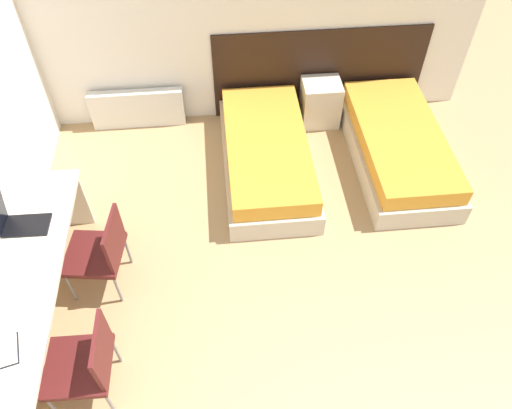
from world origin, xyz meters
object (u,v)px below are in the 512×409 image
bed_near_window (267,156)px  bed_near_door (398,147)px  nightstand (320,103)px  chair_near_laptop (100,250)px  chair_near_notebook (86,362)px  laptop (17,221)px

bed_near_window → bed_near_door: same height
bed_near_window → nightstand: (0.72, 0.77, 0.06)m
bed_near_door → nightstand: size_ratio=3.54×
nightstand → bed_near_door: bearing=-47.1°
nightstand → chair_near_laptop: (-2.28, -2.06, 0.20)m
chair_near_notebook → laptop: bearing=119.4°
chair_near_notebook → bed_near_window: bearing=56.7°
nightstand → laptop: size_ratio=1.46×
bed_near_door → bed_near_window: bearing=180.0°
bed_near_door → chair_near_notebook: 3.78m
chair_near_laptop → bed_near_door: bearing=31.1°
bed_near_door → chair_near_laptop: bearing=-156.8°
chair_near_laptop → chair_near_notebook: 0.99m
chair_near_laptop → laptop: size_ratio=2.27×
bed_near_window → nightstand: nightstand is taller
bed_near_door → chair_near_laptop: chair_near_laptop is taller
bed_near_door → chair_near_notebook: chair_near_notebook is taller
bed_near_door → chair_near_laptop: 3.28m
bed_near_window → chair_near_notebook: bearing=-124.5°
bed_near_door → nightstand: bearing=132.9°
bed_near_door → laptop: laptop is taller
nightstand → chair_near_notebook: size_ratio=0.64×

